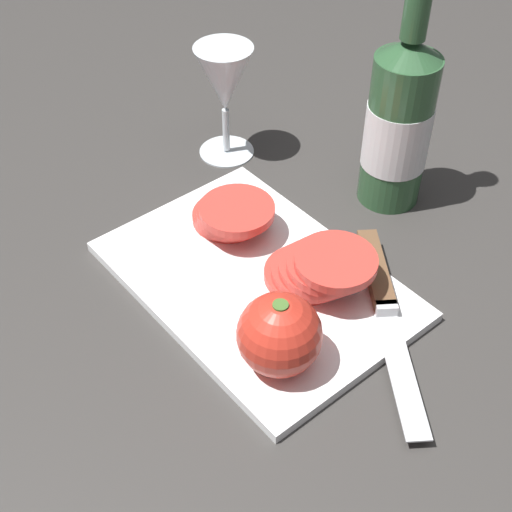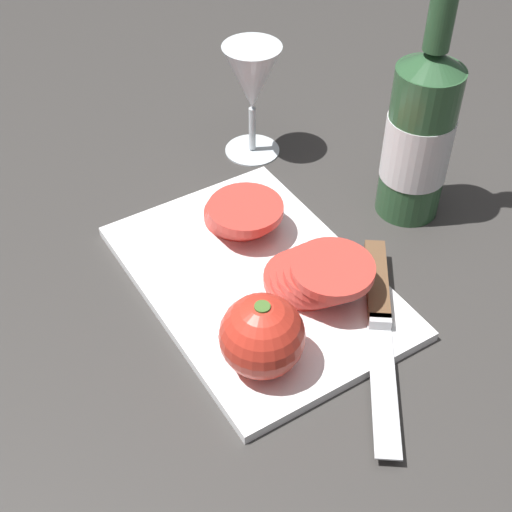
{
  "view_description": "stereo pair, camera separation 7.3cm",
  "coord_description": "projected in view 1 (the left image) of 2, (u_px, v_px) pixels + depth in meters",
  "views": [
    {
      "loc": [
        -0.32,
        0.3,
        0.54
      ],
      "look_at": [
        0.09,
        -0.04,
        0.04
      ],
      "focal_mm": 50.0,
      "sensor_mm": 36.0,
      "label": 1
    },
    {
      "loc": [
        -0.36,
        0.24,
        0.54
      ],
      "look_at": [
        0.09,
        -0.04,
        0.04
      ],
      "focal_mm": 50.0,
      "sensor_mm": 36.0,
      "label": 2
    }
  ],
  "objects": [
    {
      "name": "whole_tomato",
      "position": [
        279.0,
        335.0,
        0.64
      ],
      "size": [
        0.08,
        0.08,
        0.08
      ],
      "color": "red",
      "rests_on": "cutting_board"
    },
    {
      "name": "knife",
      "position": [
        380.0,
        287.0,
        0.73
      ],
      "size": [
        0.22,
        0.17,
        0.01
      ],
      "rotation": [
        0.0,
        0.0,
        2.52
      ],
      "color": "silver",
      "rests_on": "cutting_board"
    },
    {
      "name": "tomato_slice_stack_far",
      "position": [
        319.0,
        268.0,
        0.72
      ],
      "size": [
        0.12,
        0.09,
        0.05
      ],
      "color": "#D63D33",
      "rests_on": "cutting_board"
    },
    {
      "name": "cutting_board",
      "position": [
        256.0,
        280.0,
        0.75
      ],
      "size": [
        0.32,
        0.22,
        0.01
      ],
      "color": "white",
      "rests_on": "ground_plane"
    },
    {
      "name": "tomato_slice_stack_near",
      "position": [
        233.0,
        213.0,
        0.79
      ],
      "size": [
        0.11,
        0.09,
        0.04
      ],
      "color": "#D63D33",
      "rests_on": "cutting_board"
    },
    {
      "name": "wine_bottle",
      "position": [
        399.0,
        121.0,
        0.79
      ],
      "size": [
        0.08,
        0.08,
        0.31
      ],
      "color": "#2D5633",
      "rests_on": "ground_plane"
    },
    {
      "name": "wine_glass",
      "position": [
        224.0,
        84.0,
        0.86
      ],
      "size": [
        0.07,
        0.07,
        0.15
      ],
      "color": "silver",
      "rests_on": "ground_plane"
    },
    {
      "name": "ground_plane",
      "position": [
        286.0,
        352.0,
        0.69
      ],
      "size": [
        3.0,
        3.0,
        0.0
      ],
      "primitive_type": "plane",
      "color": "#383533"
    }
  ]
}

